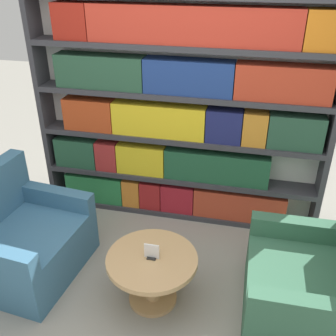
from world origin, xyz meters
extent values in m
plane|color=gray|center=(0.00, 0.00, 0.00)|extent=(14.00, 14.00, 0.00)
cube|color=silver|center=(0.00, 1.60, 1.08)|extent=(2.77, 0.05, 2.16)
cube|color=#333338|center=(-1.36, 1.48, 1.08)|extent=(0.05, 0.30, 2.16)
cube|color=#333338|center=(1.36, 1.48, 1.08)|extent=(0.05, 0.30, 2.16)
cube|color=#333338|center=(0.00, 1.48, 0.03)|extent=(2.67, 0.30, 0.05)
cube|color=#333338|center=(0.00, 1.48, 0.43)|extent=(2.67, 0.30, 0.05)
cube|color=#333338|center=(0.00, 1.48, 0.86)|extent=(2.67, 0.30, 0.05)
cube|color=#333338|center=(0.00, 1.48, 1.29)|extent=(2.67, 0.30, 0.05)
cube|color=#333338|center=(0.00, 1.48, 1.72)|extent=(2.67, 0.30, 0.05)
cube|color=#277840|center=(-0.90, 1.45, 0.20)|extent=(0.62, 0.20, 0.30)
cube|color=orange|center=(-0.49, 1.45, 0.20)|extent=(0.18, 0.20, 0.30)
cube|color=maroon|center=(-0.28, 1.45, 0.20)|extent=(0.22, 0.20, 0.30)
cube|color=maroon|center=(0.01, 1.45, 0.20)|extent=(0.34, 0.20, 0.30)
cube|color=#B03C24|center=(0.64, 1.45, 0.20)|extent=(0.91, 0.20, 0.30)
cube|color=#245137|center=(-1.07, 1.45, 0.61)|extent=(0.44, 0.20, 0.30)
cube|color=#A12928|center=(-0.73, 1.45, 0.61)|extent=(0.22, 0.20, 0.30)
cube|color=gold|center=(-0.37, 1.45, 0.61)|extent=(0.49, 0.20, 0.30)
cube|color=#1F5134|center=(0.38, 1.45, 0.61)|extent=(1.01, 0.20, 0.30)
cube|color=#B33E19|center=(-0.89, 1.45, 1.04)|extent=(0.49, 0.20, 0.31)
cube|color=yellow|center=(-0.19, 1.45, 1.04)|extent=(0.89, 0.20, 0.31)
cube|color=navy|center=(0.43, 1.45, 1.04)|extent=(0.33, 0.20, 0.31)
cube|color=orange|center=(0.71, 1.45, 1.04)|extent=(0.21, 0.20, 0.31)
cube|color=#254B36|center=(1.06, 1.45, 1.04)|extent=(0.48, 0.20, 0.31)
cube|color=#264D36|center=(-0.74, 1.45, 1.47)|extent=(0.84, 0.20, 0.30)
cube|color=navy|center=(0.09, 1.45, 1.47)|extent=(0.80, 0.20, 0.30)
cube|color=#B73620|center=(0.90, 1.45, 1.47)|extent=(0.80, 0.20, 0.30)
cube|color=maroon|center=(-0.96, 1.45, 1.91)|extent=(0.32, 0.20, 0.31)
cube|color=red|center=(0.10, 1.45, 1.91)|extent=(1.79, 0.20, 0.31)
cube|color=orange|center=(1.16, 1.45, 1.91)|extent=(0.33, 0.20, 0.31)
cube|color=#386684|center=(-1.06, 0.33, 0.21)|extent=(0.90, 1.02, 0.42)
cube|color=#386684|center=(-0.95, 0.74, 0.50)|extent=(0.67, 0.19, 0.16)
cube|color=#336047|center=(1.16, 0.33, 0.21)|extent=(0.81, 0.95, 0.42)
cube|color=#336047|center=(1.08, 0.75, 0.50)|extent=(0.67, 0.13, 0.16)
cube|color=#336047|center=(1.09, -0.08, 0.50)|extent=(0.67, 0.13, 0.16)
cylinder|color=tan|center=(0.05, 0.24, 0.20)|extent=(0.12, 0.12, 0.39)
cylinder|color=tan|center=(0.05, 0.24, 0.01)|extent=(0.38, 0.38, 0.03)
cylinder|color=tan|center=(0.05, 0.24, 0.41)|extent=(0.69, 0.69, 0.04)
cube|color=black|center=(0.05, 0.24, 0.44)|extent=(0.07, 0.06, 0.01)
cube|color=white|center=(0.05, 0.24, 0.49)|extent=(0.11, 0.01, 0.12)
camera|label=1|loc=(0.67, -1.92, 2.44)|focal=42.00mm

